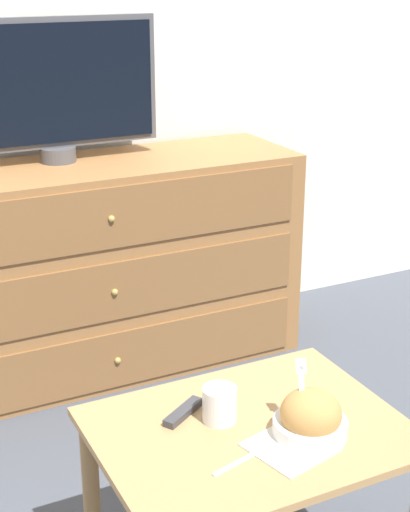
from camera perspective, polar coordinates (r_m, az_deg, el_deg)
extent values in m
plane|color=#474C56|center=(3.42, -7.95, -5.67)|extent=(12.00, 12.00, 0.00)
cube|color=white|center=(3.10, -9.33, 16.62)|extent=(12.00, 0.05, 2.60)
cube|color=#9E6B3D|center=(3.00, -8.17, -0.98)|extent=(1.58, 0.46, 0.82)
cube|color=brown|center=(2.91, -6.41, -7.51)|extent=(1.45, 0.01, 0.22)
sphere|color=tan|center=(2.91, -6.37, -7.56)|extent=(0.02, 0.02, 0.02)
cube|color=brown|center=(2.80, -6.63, -2.58)|extent=(1.45, 0.01, 0.22)
sphere|color=tan|center=(2.79, -6.59, -2.63)|extent=(0.02, 0.02, 0.02)
cube|color=brown|center=(2.70, -6.86, 2.73)|extent=(1.45, 0.01, 0.22)
sphere|color=tan|center=(2.69, -6.82, 2.70)|extent=(0.02, 0.02, 0.02)
cylinder|color=#515156|center=(2.93, -10.64, 7.28)|extent=(0.13, 0.13, 0.05)
cube|color=#515156|center=(2.89, -11.02, 12.23)|extent=(0.77, 0.04, 0.46)
cube|color=black|center=(2.87, -10.90, 12.18)|extent=(0.73, 0.01, 0.42)
cube|color=tan|center=(1.89, 3.30, -12.63)|extent=(0.72, 0.56, 0.02)
cylinder|color=#9C7549|center=(2.11, -8.25, -16.89)|extent=(0.04, 0.04, 0.46)
cylinder|color=#9C7549|center=(2.34, 7.27, -12.64)|extent=(0.04, 0.04, 0.46)
cylinder|color=silver|center=(1.86, 7.65, -12.27)|extent=(0.17, 0.17, 0.04)
ellipsoid|color=tan|center=(1.84, 7.70, -11.29)|extent=(0.14, 0.14, 0.11)
cube|color=white|center=(1.82, 7.07, -10.35)|extent=(0.06, 0.10, 0.12)
cube|color=white|center=(1.83, 7.00, -7.95)|extent=(0.03, 0.03, 0.03)
cylinder|color=beige|center=(1.90, 1.06, -11.16)|extent=(0.07, 0.07, 0.05)
cylinder|color=white|center=(1.89, 1.07, -10.73)|extent=(0.08, 0.08, 0.09)
cube|color=silver|center=(1.82, 6.20, -13.65)|extent=(0.20, 0.20, 0.00)
cube|color=white|center=(1.77, 2.74, -14.60)|extent=(0.17, 0.05, 0.01)
cube|color=#38383D|center=(1.92, -1.60, -11.28)|extent=(0.13, 0.10, 0.02)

